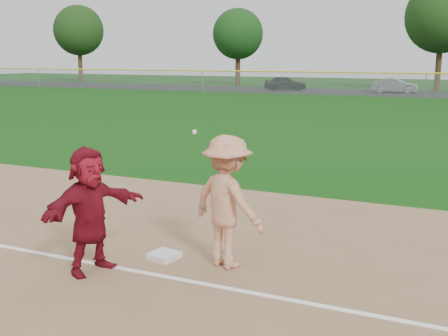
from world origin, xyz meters
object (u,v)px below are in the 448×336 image
at_px(first_base, 164,256).
at_px(base_runner, 89,210).
at_px(car_left, 285,83).
at_px(car_mid, 395,86).

xyz_separation_m(first_base, base_runner, (-0.75, -0.94, 0.94)).
height_order(base_runner, car_left, base_runner).
bearing_deg(car_left, first_base, -178.99).
relative_size(first_base, car_left, 0.11).
relative_size(base_runner, car_left, 0.48).
distance_m(car_left, car_mid, 10.51).
distance_m(first_base, car_mid, 46.30).
height_order(car_left, car_mid, car_left).
bearing_deg(car_left, base_runner, 179.86).
bearing_deg(base_runner, car_mid, 18.26).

